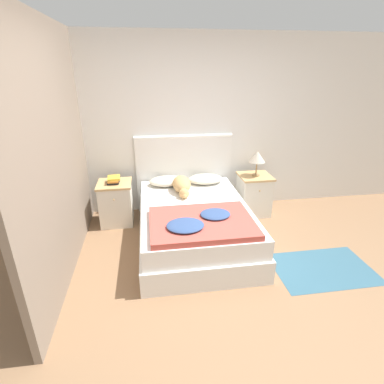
% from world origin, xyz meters
% --- Properties ---
extents(ground_plane, '(16.00, 16.00, 0.00)m').
position_xyz_m(ground_plane, '(0.00, 0.00, 0.00)').
color(ground_plane, '#896647').
extents(wall_back, '(9.00, 0.06, 2.55)m').
position_xyz_m(wall_back, '(0.00, 2.13, 1.27)').
color(wall_back, white).
rests_on(wall_back, ground_plane).
extents(wall_side_left, '(0.06, 3.10, 2.55)m').
position_xyz_m(wall_side_left, '(-1.59, 1.05, 1.27)').
color(wall_side_left, gray).
rests_on(wall_side_left, ground_plane).
extents(bed, '(1.37, 1.95, 0.51)m').
position_xyz_m(bed, '(-0.14, 1.06, 0.25)').
color(bed, white).
rests_on(bed, ground_plane).
extents(headboard, '(1.45, 0.06, 1.18)m').
position_xyz_m(headboard, '(-0.14, 2.06, 0.61)').
color(headboard, white).
rests_on(headboard, ground_plane).
extents(nightstand_left, '(0.46, 0.46, 0.61)m').
position_xyz_m(nightstand_left, '(-1.16, 1.73, 0.31)').
color(nightstand_left, silver).
rests_on(nightstand_left, ground_plane).
extents(nightstand_right, '(0.46, 0.46, 0.61)m').
position_xyz_m(nightstand_right, '(0.88, 1.73, 0.31)').
color(nightstand_right, silver).
rests_on(nightstand_right, ground_plane).
extents(pillow_left, '(0.51, 0.35, 0.12)m').
position_xyz_m(pillow_left, '(-0.42, 1.81, 0.57)').
color(pillow_left, beige).
rests_on(pillow_left, bed).
extents(pillow_right, '(0.51, 0.35, 0.12)m').
position_xyz_m(pillow_right, '(0.14, 1.81, 0.57)').
color(pillow_right, beige).
rests_on(pillow_right, bed).
extents(quilt, '(1.11, 0.83, 0.11)m').
position_xyz_m(quilt, '(-0.15, 0.55, 0.55)').
color(quilt, '#BC4C42').
rests_on(quilt, bed).
extents(dog, '(0.25, 0.64, 0.20)m').
position_xyz_m(dog, '(-0.24, 1.54, 0.60)').
color(dog, tan).
rests_on(dog, bed).
extents(book_stack, '(0.18, 0.22, 0.09)m').
position_xyz_m(book_stack, '(-1.16, 1.73, 0.66)').
color(book_stack, '#232328').
rests_on(book_stack, nightstand_left).
extents(table_lamp, '(0.23, 0.23, 0.37)m').
position_xyz_m(table_lamp, '(0.88, 1.72, 0.89)').
color(table_lamp, '#9E7A4C').
rests_on(table_lamp, nightstand_right).
extents(rug, '(1.09, 0.72, 0.00)m').
position_xyz_m(rug, '(1.20, 0.26, 0.00)').
color(rug, '#335B70').
rests_on(rug, ground_plane).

